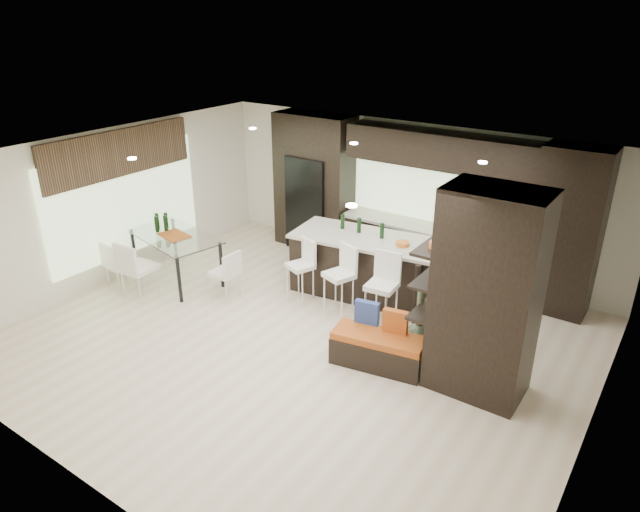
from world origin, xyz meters
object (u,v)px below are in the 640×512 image
Objects in this scene: stool_right at (381,299)px; floor_vase at (419,324)px; dining_table at (177,258)px; chair_far at (120,267)px; kitchen_island at (366,265)px; chair_near at (139,272)px; stool_left at (300,277)px; stool_mid at (339,287)px; bench at (378,350)px; chair_end at (225,276)px.

stool_right is 0.85× the size of floor_vase.
dining_table is 2.20× the size of chair_far.
kitchen_island is at bearing 140.45° from floor_vase.
floor_vase is 1.42× the size of chair_far.
stool_right is 0.98m from floor_vase.
stool_left is at bearing 29.51° from chair_near.
stool_mid is at bearing -97.51° from kitchen_island.
floor_vase is at bearing 39.49° from bench.
kitchen_island is 2.19m from bench.
stool_left is 1.11× the size of chair_end.
chair_end reaches higher than bench.
stool_left is 0.77m from stool_mid.
chair_far is (-0.55, 0.04, -0.07)m from chair_near.
floor_vase reaches higher than chair_end.
floor_vase is (2.40, -0.51, 0.14)m from stool_left.
floor_vase is at bearing -34.51° from stool_right.
stool_left is at bearing 174.24° from stool_right.
kitchen_island is 1.15m from stool_right.
bench is at bearing 11.09° from chair_far.
stool_right is at bearing 21.36° from dining_table.
stool_right is 0.55× the size of dining_table.
stool_left is at bearing 27.63° from dining_table.
kitchen_island is 3.41m from dining_table.
stool_right is 1.21× the size of chair_far.
kitchen_island reaches higher than chair_near.
stool_mid reaches higher than stool_left.
floor_vase is 1.20× the size of chair_near.
chair_near is (-3.08, -2.29, -0.05)m from kitchen_island.
bench is (0.47, -0.92, -0.24)m from stool_right.
kitchen_island is 2.65× the size of chair_near.
kitchen_island reaches higher than stool_left.
kitchen_island is 1.97× the size of bench.
bench is 3.17m from chair_end.
stool_left reaches higher than chair_end.
chair_far is 1.90m from chair_end.
floor_vase reaches higher than bench.
dining_table is 0.97m from chair_far.
stool_left is at bearing 144.87° from bench.
stool_mid reaches higher than dining_table.
stool_right is at bearing -55.46° from kitchen_island.
kitchen_island is 3.84m from chair_near.
chair_near reaches higher than bench.
dining_table is 1.18m from chair_end.
stool_mid is 3.14m from dining_table.
chair_far is at bearing 115.18° from chair_end.
chair_far is 1.03× the size of chair_end.
stool_mid is at bearing 26.72° from chair_far.
bench is 4.91m from chair_far.
bench is at bearing 3.94° from chair_near.
stool_right is at bearing 107.20° from bench.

